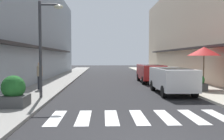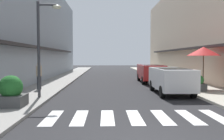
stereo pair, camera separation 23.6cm
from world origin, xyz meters
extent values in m
plane|color=#232326|center=(0.00, 15.25, 0.00)|extent=(83.90, 83.90, 0.00)
cube|color=gray|center=(-4.98, 15.25, 0.06)|extent=(2.52, 53.39, 0.12)
cube|color=#ADA899|center=(4.98, 15.25, 0.06)|extent=(2.52, 53.39, 0.12)
cube|color=#939EA8|center=(-8.74, 16.16, 4.72)|extent=(5.00, 36.32, 9.44)
cube|color=#332D2D|center=(-5.99, 16.16, 2.80)|extent=(0.50, 25.42, 0.16)
cube|color=#C6B299|center=(8.74, 16.16, 4.80)|extent=(5.00, 36.32, 9.60)
cube|color=#332D2D|center=(5.99, 16.16, 2.80)|extent=(0.50, 25.42, 0.16)
cube|color=silver|center=(-2.85, 2.88, 0.01)|extent=(0.45, 2.20, 0.01)
cube|color=silver|center=(-1.90, 2.88, 0.01)|extent=(0.45, 2.20, 0.01)
cube|color=silver|center=(-0.95, 2.88, 0.01)|extent=(0.45, 2.20, 0.01)
cube|color=silver|center=(0.00, 2.88, 0.01)|extent=(0.45, 2.20, 0.01)
cube|color=silver|center=(0.95, 2.88, 0.01)|extent=(0.45, 2.20, 0.01)
cube|color=silver|center=(1.90, 2.88, 0.01)|extent=(0.45, 2.20, 0.01)
cube|color=silver|center=(2.85, 2.88, 0.01)|extent=(0.45, 2.20, 0.01)
cube|color=silver|center=(2.67, 8.26, 0.89)|extent=(1.77, 4.29, 1.13)
cube|color=black|center=(2.67, 8.05, 1.19)|extent=(1.48, 2.40, 0.56)
cylinder|color=black|center=(1.88, 9.68, 0.32)|extent=(0.22, 0.64, 0.64)
cylinder|color=black|center=(3.47, 9.67, 0.32)|extent=(0.22, 0.64, 0.64)
cylinder|color=black|center=(1.87, 6.85, 0.32)|extent=(0.22, 0.64, 0.64)
cylinder|color=black|center=(3.46, 6.84, 0.32)|extent=(0.22, 0.64, 0.64)
cube|color=maroon|center=(2.67, 14.52, 0.89)|extent=(1.82, 4.42, 1.13)
cube|color=black|center=(2.67, 14.30, 1.19)|extent=(1.51, 2.48, 0.56)
cylinder|color=black|center=(1.90, 15.98, 0.32)|extent=(0.23, 0.64, 0.64)
cylinder|color=black|center=(3.49, 15.95, 0.32)|extent=(0.23, 0.64, 0.64)
cylinder|color=black|center=(1.85, 13.08, 0.32)|extent=(0.23, 0.64, 0.64)
cylinder|color=black|center=(3.44, 13.06, 0.32)|extent=(0.23, 0.64, 0.64)
cylinder|color=#38383D|center=(-4.28, 6.61, 2.44)|extent=(0.14, 0.14, 4.64)
cylinder|color=#38383D|center=(-3.83, 6.61, 4.61)|extent=(0.90, 0.10, 0.10)
ellipsoid|color=beige|center=(-3.38, 6.61, 4.51)|extent=(0.44, 0.28, 0.20)
cylinder|color=#262626|center=(5.10, 9.71, 0.15)|extent=(0.48, 0.48, 0.06)
cylinder|color=#4C3823|center=(5.10, 9.71, 1.29)|extent=(0.06, 0.06, 2.33)
cone|color=red|center=(5.10, 9.71, 2.45)|extent=(2.06, 2.06, 0.55)
cube|color=#4C4C4C|center=(-4.80, 4.38, 0.34)|extent=(1.08, 1.08, 0.44)
sphere|color=#236628|center=(-4.80, 4.38, 0.89)|extent=(0.94, 0.94, 0.94)
cube|color=#4C4C4C|center=(4.40, 8.59, 0.33)|extent=(0.72, 0.72, 0.43)
sphere|color=#2D7533|center=(4.40, 8.59, 0.75)|extent=(0.58, 0.58, 0.58)
cylinder|color=#282B33|center=(-5.08, 9.59, 0.52)|extent=(0.26, 0.26, 0.80)
cylinder|color=tan|center=(-5.08, 9.59, 1.24)|extent=(0.34, 0.34, 0.64)
sphere|color=tan|center=(-5.08, 9.59, 1.67)|extent=(0.22, 0.22, 0.22)
camera|label=1|loc=(-1.25, -5.55, 2.09)|focal=39.67mm
camera|label=2|loc=(-1.01, -5.56, 2.09)|focal=39.67mm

